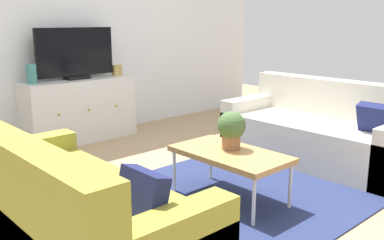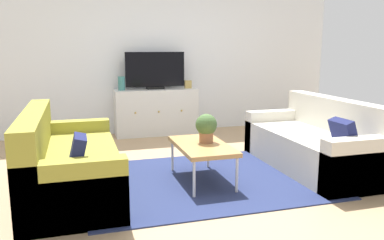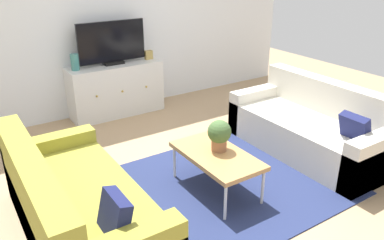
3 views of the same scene
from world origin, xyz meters
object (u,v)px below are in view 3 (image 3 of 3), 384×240
at_px(couch_left_side, 71,210).
at_px(tv_console, 116,89).
at_px(couch_right_side, 313,129).
at_px(coffee_table, 217,156).
at_px(flat_screen_tv, 112,43).
at_px(mantel_clock, 149,55).
at_px(potted_plant, 219,134).
at_px(glass_vase, 75,62).

distance_m(couch_left_side, tv_console, 2.76).
xyz_separation_m(couch_right_side, tv_console, (-1.47, 2.37, 0.09)).
bearing_deg(couch_right_side, coffee_table, -177.40).
bearing_deg(flat_screen_tv, couch_left_side, -120.33).
relative_size(coffee_table, tv_console, 0.70).
xyz_separation_m(coffee_table, tv_console, (-0.00, 2.44, -0.01)).
height_order(couch_right_side, tv_console, couch_right_side).
relative_size(coffee_table, mantel_clock, 7.24).
distance_m(flat_screen_tv, mantel_clock, 0.60).
bearing_deg(potted_plant, mantel_clock, 78.52).
distance_m(tv_console, flat_screen_tv, 0.67).
bearing_deg(couch_right_side, flat_screen_tv, 121.54).
distance_m(couch_right_side, potted_plant, 1.44).
distance_m(couch_left_side, mantel_clock, 3.12).
xyz_separation_m(potted_plant, glass_vase, (-0.61, 2.39, 0.27)).
bearing_deg(couch_left_side, flat_screen_tv, 59.67).
relative_size(potted_plant, tv_console, 0.23).
relative_size(glass_vase, mantel_clock, 1.70).
bearing_deg(coffee_table, tv_console, 90.02).
relative_size(couch_right_side, mantel_clock, 14.57).
bearing_deg(flat_screen_tv, potted_plant, -88.52).
height_order(couch_right_side, glass_vase, glass_vase).
bearing_deg(flat_screen_tv, mantel_clock, -2.09).
relative_size(couch_left_side, mantel_clock, 14.57).
bearing_deg(glass_vase, flat_screen_tv, 2.09).
bearing_deg(mantel_clock, glass_vase, 180.00).
bearing_deg(coffee_table, glass_vase, 102.68).
height_order(potted_plant, tv_console, tv_console).
relative_size(couch_left_side, potted_plant, 6.08).
bearing_deg(flat_screen_tv, tv_console, -90.00).
xyz_separation_m(couch_left_side, glass_vase, (0.85, 2.37, 0.58)).
height_order(tv_console, mantel_clock, mantel_clock).
xyz_separation_m(coffee_table, glass_vase, (-0.55, 2.44, 0.48)).
xyz_separation_m(flat_screen_tv, glass_vase, (-0.55, -0.02, -0.19)).
distance_m(couch_right_side, coffee_table, 1.47).
relative_size(tv_console, glass_vase, 6.05).
bearing_deg(mantel_clock, potted_plant, -101.48).
height_order(couch_right_side, coffee_table, couch_right_side).
bearing_deg(potted_plant, glass_vase, 104.31).
relative_size(couch_right_side, coffee_table, 2.01).
bearing_deg(coffee_table, flat_screen_tv, 90.02).
distance_m(couch_right_side, glass_vase, 3.17).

